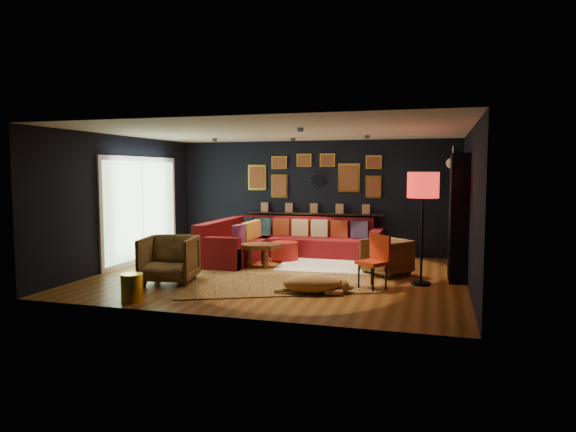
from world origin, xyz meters
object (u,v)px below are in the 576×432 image
(sectional, at_px, (277,243))
(armchair_right, at_px, (387,255))
(orange_chair, at_px, (376,257))
(coffee_table, at_px, (260,248))
(armchair_left, at_px, (169,257))
(pouf, at_px, (285,251))
(dog, at_px, (312,280))
(gold_stool, at_px, (132,287))
(floor_lamp, at_px, (423,189))

(sectional, xyz_separation_m, armchair_right, (2.48, -1.21, 0.05))
(orange_chair, bearing_deg, coffee_table, -171.01)
(armchair_left, height_order, orange_chair, armchair_left)
(pouf, bearing_deg, dog, -65.06)
(sectional, height_order, pouf, sectional)
(orange_chair, bearing_deg, gold_stool, -116.51)
(gold_stool, bearing_deg, pouf, 72.87)
(armchair_right, relative_size, floor_lamp, 0.39)
(orange_chair, distance_m, floor_lamp, 1.39)
(pouf, xyz_separation_m, dog, (1.26, -2.70, -0.00))
(dog, bearing_deg, armchair_left, 163.75)
(orange_chair, bearing_deg, dog, -108.72)
(gold_stool, distance_m, floor_lamp, 4.86)
(armchair_left, distance_m, gold_stool, 1.26)
(dog, bearing_deg, orange_chair, 21.95)
(coffee_table, height_order, pouf, coffee_table)
(gold_stool, height_order, floor_lamp, floor_lamp)
(gold_stool, bearing_deg, coffee_table, 72.41)
(pouf, height_order, orange_chair, orange_chair)
(pouf, distance_m, dog, 2.98)
(armchair_left, relative_size, orange_chair, 1.02)
(sectional, relative_size, floor_lamp, 1.81)
(coffee_table, height_order, orange_chair, orange_chair)
(armchair_left, height_order, gold_stool, armchair_left)
(sectional, bearing_deg, gold_stool, -102.57)
(armchair_right, relative_size, gold_stool, 1.84)
(coffee_table, height_order, armchair_left, armchair_left)
(sectional, xyz_separation_m, pouf, (0.26, -0.31, -0.10))
(pouf, height_order, armchair_right, armchair_right)
(orange_chair, bearing_deg, floor_lamp, 70.06)
(sectional, relative_size, dog, 2.73)
(armchair_right, bearing_deg, dog, -79.43)
(sectional, bearing_deg, dog, -63.27)
(armchair_right, distance_m, floor_lamp, 1.53)
(sectional, relative_size, coffee_table, 3.21)
(sectional, height_order, coffee_table, sectional)
(armchair_left, height_order, dog, armchair_left)
(pouf, xyz_separation_m, floor_lamp, (2.85, -1.55, 1.38))
(pouf, relative_size, armchair_right, 0.78)
(floor_lamp, bearing_deg, coffee_table, 167.66)
(pouf, relative_size, floor_lamp, 0.30)
(coffee_table, xyz_separation_m, pouf, (0.24, 0.87, -0.17))
(sectional, height_order, dog, sectional)
(sectional, xyz_separation_m, floor_lamp, (3.11, -1.86, 1.28))
(sectional, bearing_deg, pouf, -49.94)
(armchair_left, bearing_deg, armchair_right, 15.04)
(armchair_right, distance_m, dog, 2.05)
(sectional, xyz_separation_m, dog, (1.51, -3.01, -0.11))
(armchair_left, xyz_separation_m, floor_lamp, (4.13, 1.06, 1.16))
(coffee_table, bearing_deg, sectional, 90.83)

